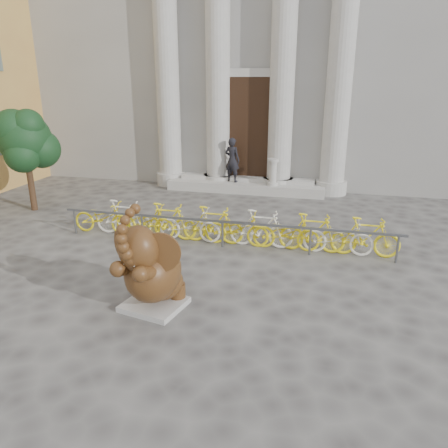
% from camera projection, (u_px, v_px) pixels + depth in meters
% --- Properties ---
extents(ground, '(80.00, 80.00, 0.00)m').
position_uv_depth(ground, '(150.00, 311.00, 8.29)').
color(ground, '#474442').
rests_on(ground, ground).
extents(classical_building, '(22.00, 10.70, 12.00)m').
position_uv_depth(classical_building, '(271.00, 36.00, 20.08)').
color(classical_building, gray).
rests_on(classical_building, ground).
extents(entrance_steps, '(6.00, 1.20, 0.36)m').
position_uv_depth(entrance_steps, '(246.00, 186.00, 16.87)').
color(entrance_steps, '#A8A59E').
rests_on(entrance_steps, ground).
extents(elephant_statue, '(1.43, 1.69, 2.17)m').
position_uv_depth(elephant_statue, '(151.00, 271.00, 8.16)').
color(elephant_statue, '#A8A59E').
rests_on(elephant_statue, ground).
extents(bike_rack, '(8.95, 0.53, 1.00)m').
position_uv_depth(bike_rack, '(224.00, 226.00, 11.48)').
color(bike_rack, slate).
rests_on(bike_rack, ground).
extents(tree, '(1.90, 1.73, 3.29)m').
position_uv_depth(tree, '(25.00, 141.00, 13.80)').
color(tree, '#332114').
rests_on(tree, ground).
extents(pedestrian, '(0.71, 0.57, 1.68)m').
position_uv_depth(pedestrian, '(232.00, 160.00, 16.59)').
color(pedestrian, black).
rests_on(pedestrian, entrance_steps).
extents(balustrade_post, '(0.41, 0.41, 1.00)m').
position_uv_depth(balustrade_post, '(273.00, 173.00, 16.14)').
color(balustrade_post, '#A8A59E').
rests_on(balustrade_post, entrance_steps).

